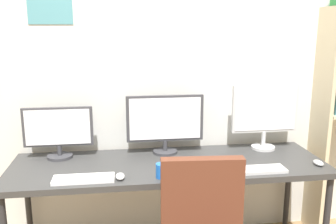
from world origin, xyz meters
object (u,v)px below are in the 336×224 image
(keyboard_left, at_px, (84,179))
(mouse_right_side, at_px, (318,163))
(mouse_left_side, at_px, (120,176))
(keyboard_right, at_px, (259,170))
(monitor_left, at_px, (58,131))
(monitor_right, at_px, (265,113))
(monitor_center, at_px, (165,121))
(coffee_mug, at_px, (162,171))
(desk, at_px, (169,170))

(keyboard_left, relative_size, mouse_right_side, 3.89)
(mouse_left_side, bearing_deg, keyboard_right, 0.32)
(monitor_left, distance_m, mouse_left_side, 0.65)
(keyboard_left, bearing_deg, monitor_right, 18.47)
(monitor_center, xyz_separation_m, coffee_mug, (-0.08, -0.46, -0.20))
(desk, bearing_deg, mouse_left_side, -145.17)
(monitor_left, bearing_deg, desk, -15.52)
(monitor_left, relative_size, keyboard_left, 1.30)
(monitor_left, height_order, mouse_right_side, monitor_left)
(desk, distance_m, monitor_center, 0.36)
(keyboard_left, xyz_separation_m, mouse_right_side, (1.56, 0.05, 0.01))
(monitor_left, distance_m, mouse_right_side, 1.82)
(monitor_right, relative_size, keyboard_left, 1.36)
(desk, height_order, monitor_right, monitor_right)
(desk, relative_size, monitor_right, 4.26)
(monitor_right, height_order, coffee_mug, monitor_right)
(keyboard_left, bearing_deg, monitor_center, 38.30)
(keyboard_right, bearing_deg, desk, 157.67)
(monitor_left, bearing_deg, monitor_center, 0.01)
(keyboard_right, height_order, coffee_mug, coffee_mug)
(mouse_right_side, bearing_deg, keyboard_left, -178.18)
(mouse_left_side, bearing_deg, desk, 34.83)
(desk, height_order, coffee_mug, coffee_mug)
(monitor_center, distance_m, coffee_mug, 0.51)
(monitor_right, distance_m, coffee_mug, 0.99)
(keyboard_left, distance_m, mouse_right_side, 1.56)
(mouse_left_side, xyz_separation_m, mouse_right_side, (1.34, 0.05, 0.00))
(monitor_left, height_order, monitor_right, monitor_right)
(monitor_left, xyz_separation_m, monitor_center, (0.76, 0.00, 0.04))
(keyboard_left, relative_size, coffee_mug, 3.52)
(mouse_right_side, height_order, coffee_mug, coffee_mug)
(keyboard_right, distance_m, mouse_left_side, 0.90)
(keyboard_right, bearing_deg, mouse_left_side, -179.68)
(monitor_left, relative_size, monitor_center, 0.86)
(keyboard_right, height_order, mouse_right_side, mouse_right_side)
(keyboard_right, bearing_deg, monitor_left, 161.54)
(desk, height_order, monitor_center, monitor_center)
(keyboard_left, distance_m, coffee_mug, 0.49)
(keyboard_left, height_order, mouse_left_side, mouse_left_side)
(monitor_right, relative_size, mouse_left_side, 5.31)
(monitor_left, height_order, keyboard_left, monitor_left)
(monitor_center, relative_size, keyboard_right, 1.62)
(keyboard_right, xyz_separation_m, mouse_right_side, (0.44, 0.05, 0.01))
(monitor_center, relative_size, mouse_left_side, 5.90)
(monitor_center, bearing_deg, keyboard_left, -141.70)
(coffee_mug, bearing_deg, mouse_left_side, 176.89)
(monitor_left, distance_m, coffee_mug, 0.84)
(monitor_left, bearing_deg, coffee_mug, -33.85)
(monitor_right, bearing_deg, keyboard_left, -161.53)
(keyboard_left, bearing_deg, desk, 22.33)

